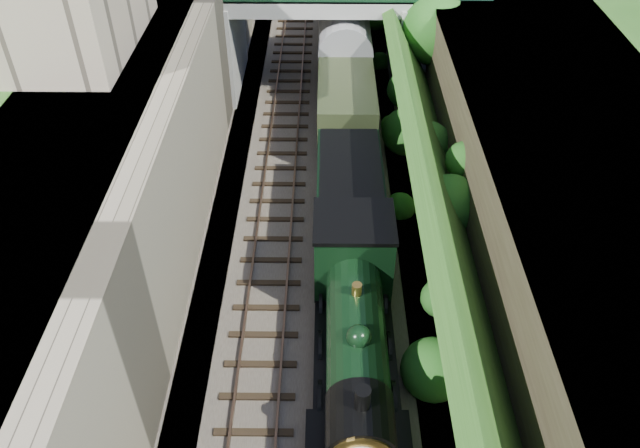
# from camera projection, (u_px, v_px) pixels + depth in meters

# --- Properties ---
(trackbed) EXTENTS (10.00, 90.00, 0.20)m
(trackbed) POSITION_uv_depth(u_px,v_px,m) (322.00, 118.00, 34.22)
(trackbed) COLOR #473F38
(trackbed) RESTS_ON ground
(retaining_wall) EXTENTS (1.00, 90.00, 7.00)m
(retaining_wall) POSITION_uv_depth(u_px,v_px,m) (216.00, 60.00, 32.07)
(retaining_wall) COLOR #756B56
(retaining_wall) RESTS_ON ground
(street_plateau_left) EXTENTS (6.00, 90.00, 7.00)m
(street_plateau_left) POSITION_uv_depth(u_px,v_px,m) (148.00, 60.00, 32.10)
(street_plateau_left) COLOR #262628
(street_plateau_left) RESTS_ON ground
(street_plateau_right) EXTENTS (8.00, 90.00, 6.25)m
(street_plateau_right) POSITION_uv_depth(u_px,v_px,m) (506.00, 68.00, 32.20)
(street_plateau_right) COLOR #262628
(street_plateau_right) RESTS_ON ground
(embankment_slope) EXTENTS (4.64, 90.00, 6.37)m
(embankment_slope) POSITION_uv_depth(u_px,v_px,m) (421.00, 94.00, 31.05)
(embankment_slope) COLOR #1E4714
(embankment_slope) RESTS_ON ground
(track_left) EXTENTS (2.50, 90.00, 0.20)m
(track_left) POSITION_uv_depth(u_px,v_px,m) (286.00, 116.00, 34.14)
(track_left) COLOR black
(track_left) RESTS_ON trackbed
(track_right) EXTENTS (2.50, 90.00, 0.20)m
(track_right) POSITION_uv_depth(u_px,v_px,m) (344.00, 116.00, 34.12)
(track_right) COLOR black
(track_right) RESTS_ON trackbed
(road_bridge) EXTENTS (16.00, 6.40, 7.25)m
(road_bridge) POSITION_uv_depth(u_px,v_px,m) (340.00, 19.00, 34.71)
(road_bridge) COLOR gray
(road_bridge) RESTS_ON ground
(tree) EXTENTS (3.60, 3.80, 6.60)m
(tree) POSITION_uv_depth(u_px,v_px,m) (437.00, 31.00, 32.09)
(tree) COLOR black
(tree) RESTS_ON ground
(locomotive) EXTENTS (3.10, 10.23, 3.83)m
(locomotive) POSITION_uv_depth(u_px,v_px,m) (355.00, 327.00, 20.50)
(locomotive) COLOR black
(locomotive) RESTS_ON trackbed
(tender) EXTENTS (2.70, 6.00, 3.05)m
(tender) POSITION_uv_depth(u_px,v_px,m) (349.00, 197.00, 26.31)
(tender) COLOR black
(tender) RESTS_ON trackbed
(coach_front) EXTENTS (2.90, 18.00, 3.70)m
(coach_front) POSITION_uv_depth(u_px,v_px,m) (344.00, 57.00, 35.68)
(coach_front) COLOR black
(coach_front) RESTS_ON trackbed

